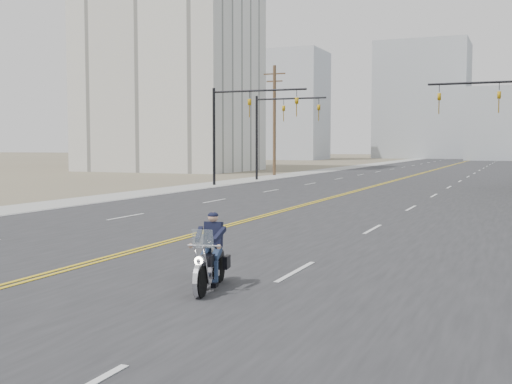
{
  "coord_description": "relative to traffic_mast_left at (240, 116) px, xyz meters",
  "views": [
    {
      "loc": [
        9.72,
        -9.61,
        2.89
      ],
      "look_at": [
        2.9,
        6.68,
        1.6
      ],
      "focal_mm": 45.0,
      "sensor_mm": 36.0,
      "label": 1
    }
  ],
  "objects": [
    {
      "name": "road",
      "position": [
        8.98,
        38.0,
        -4.93
      ],
      "size": [
        20.0,
        200.0,
        0.01
      ],
      "primitive_type": "cube",
      "color": "#303033",
      "rests_on": "ground"
    },
    {
      "name": "sidewalk_left",
      "position": [
        -2.52,
        38.0,
        -4.93
      ],
      "size": [
        3.0,
        200.0,
        0.01
      ],
      "primitive_type": "cube",
      "color": "#A5A5A0",
      "rests_on": "ground"
    },
    {
      "name": "traffic_mast_left",
      "position": [
        0.0,
        0.0,
        0.0
      ],
      "size": [
        7.1,
        0.26,
        7.0
      ],
      "color": "black",
      "rests_on": "ground"
    },
    {
      "name": "traffic_mast_right",
      "position": [
        17.95,
        0.0,
        0.0
      ],
      "size": [
        7.1,
        0.26,
        7.0
      ],
      "color": "black",
      "rests_on": "ground"
    },
    {
      "name": "traffic_mast_far",
      "position": [
        -0.33,
        8.0,
        -0.06
      ],
      "size": [
        6.1,
        0.26,
        7.0
      ],
      "color": "black",
      "rests_on": "ground"
    },
    {
      "name": "utility_pole_left",
      "position": [
        -3.52,
        16.0,
        0.54
      ],
      "size": [
        2.2,
        0.3,
        10.5
      ],
      "color": "brown",
      "rests_on": "ground"
    },
    {
      "name": "apartment_block",
      "position": [
        -19.02,
        23.0,
        10.06
      ],
      "size": [
        18.0,
        14.0,
        30.0
      ],
      "primitive_type": "cube",
      "color": "silver",
      "rests_on": "ground"
    },
    {
      "name": "haze_bldg_a",
      "position": [
        -26.02,
        83.0,
        6.06
      ],
      "size": [
        14.0,
        12.0,
        22.0
      ],
      "primitive_type": "cube",
      "color": "#B7BCC6",
      "rests_on": "ground"
    },
    {
      "name": "haze_bldg_d",
      "position": [
        -3.02,
        108.0,
        8.06
      ],
      "size": [
        20.0,
        15.0,
        26.0
      ],
      "primitive_type": "cube",
      "color": "#ADB2B7",
      "rests_on": "ground"
    },
    {
      "name": "haze_bldg_f",
      "position": [
        -41.02,
        98.0,
        3.06
      ],
      "size": [
        12.0,
        12.0,
        16.0
      ],
      "primitive_type": "cube",
      "color": "#ADB2B7",
      "rests_on": "ground"
    },
    {
      "name": "motorcyclist",
      "position": [
        12.97,
        -30.32,
        -4.17
      ],
      "size": [
        1.23,
        2.11,
        1.54
      ],
      "primitive_type": null,
      "rotation": [
        0.0,
        0.0,
        3.35
      ],
      "color": "black",
      "rests_on": "ground"
    }
  ]
}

